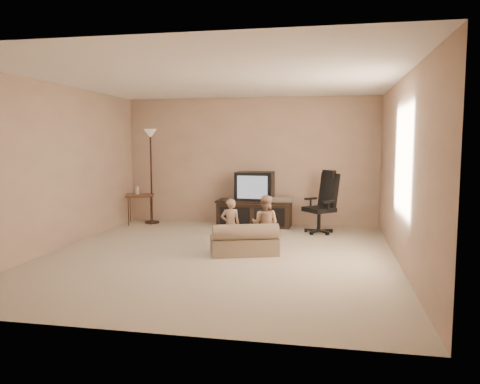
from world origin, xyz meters
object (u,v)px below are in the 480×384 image
(office_chair, at_px, (322,211))
(toddler_right, at_px, (265,224))
(child_sofa, at_px, (244,242))
(tv_stand, at_px, (255,204))
(toddler_left, at_px, (230,225))
(side_table, at_px, (140,195))
(floor_lamp, at_px, (151,155))

(office_chair, height_order, toddler_right, office_chair)
(child_sofa, bearing_deg, tv_stand, 77.10)
(toddler_left, bearing_deg, side_table, -59.65)
(tv_stand, xyz_separation_m, child_sofa, (0.22, -2.31, -0.25))
(child_sofa, relative_size, toddler_left, 1.35)
(tv_stand, height_order, child_sofa, tv_stand)
(toddler_left, bearing_deg, floor_lamp, -64.12)
(side_table, height_order, toddler_left, toddler_left)
(office_chair, xyz_separation_m, floor_lamp, (-3.39, 0.39, 0.97))
(child_sofa, bearing_deg, floor_lamp, 117.48)
(floor_lamp, xyz_separation_m, toddler_right, (2.59, -2.07, -0.95))
(toddler_right, bearing_deg, side_table, -25.84)
(toddler_left, xyz_separation_m, toddler_right, (0.53, -0.01, 0.03))
(office_chair, xyz_separation_m, toddler_left, (-1.33, -1.68, -0.01))
(office_chair, height_order, child_sofa, office_chair)
(floor_lamp, height_order, toddler_right, floor_lamp)
(tv_stand, bearing_deg, child_sofa, -82.95)
(tv_stand, distance_m, child_sofa, 2.34)
(side_table, height_order, toddler_right, toddler_right)
(office_chair, bearing_deg, tv_stand, -150.08)
(floor_lamp, relative_size, child_sofa, 1.75)
(toddler_left, height_order, toddler_right, toddler_right)
(child_sofa, height_order, toddler_right, toddler_right)
(toddler_right, bearing_deg, tv_stand, -67.91)
(office_chair, distance_m, toddler_left, 2.14)
(tv_stand, relative_size, side_table, 1.87)
(floor_lamp, bearing_deg, side_table, -147.70)
(child_sofa, xyz_separation_m, toddler_right, (0.28, 0.18, 0.24))
(tv_stand, relative_size, toddler_right, 1.74)
(side_table, relative_size, toddler_right, 0.93)
(side_table, xyz_separation_m, floor_lamp, (0.20, 0.13, 0.80))
(office_chair, height_order, side_table, office_chair)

